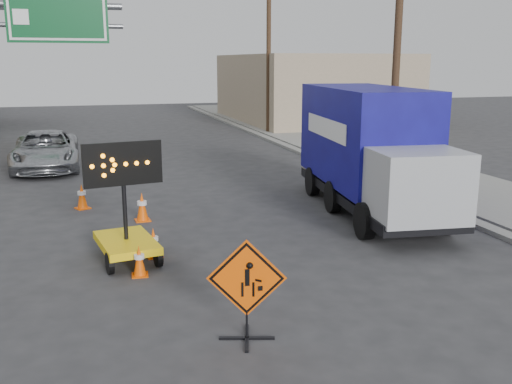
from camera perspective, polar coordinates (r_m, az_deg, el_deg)
name	(u,v)px	position (r m, az deg, el deg)	size (l,w,h in m)	color
ground	(261,338)	(9.10, 0.47, -14.35)	(100.00, 100.00, 0.00)	#2D2D30
curb_right	(315,158)	(25.01, 5.93, 3.43)	(0.40, 60.00, 0.12)	gray
sidewalk_right	(363,155)	(25.98, 10.63, 3.67)	(4.00, 60.00, 0.15)	gray
building_right_far	(309,88)	(40.79, 5.36, 10.28)	(10.00, 14.00, 4.60)	tan
highway_gantry	(25,38)	(25.76, -22.12, 14.04)	(6.18, 0.38, 6.90)	slate
utility_pole_near	(397,46)	(20.56, 13.94, 14.02)	(1.80, 0.26, 9.00)	#40291B
utility_pole_far	(269,52)	(33.38, 1.27, 13.84)	(1.80, 0.26, 9.00)	#40291B
construction_sign	(247,288)	(8.69, -0.94, -9.53)	(1.17, 0.84, 1.60)	black
arrow_board	(126,235)	(12.42, -12.86, -4.17)	(1.62, 1.95, 2.57)	yellow
pickup_truck	(46,150)	(23.96, -20.28, 3.92)	(2.46, 5.34, 1.48)	#A8AAAF
box_truck	(369,157)	(16.25, 11.26, 3.48)	(3.02, 7.50, 3.46)	black
cone_a	(139,261)	(11.61, -11.59, -6.73)	(0.34, 0.34, 0.63)	#FF5705
cone_b	(154,242)	(12.62, -10.21, -4.99)	(0.39, 0.39, 0.66)	#FF5705
cone_c	(142,207)	(15.48, -11.32, -1.46)	(0.42, 0.42, 0.77)	#FF5705
cone_d	(82,196)	(17.18, -17.01, -0.41)	(0.49, 0.49, 0.73)	#FF5705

